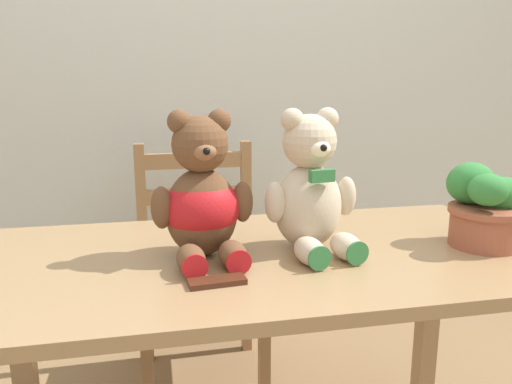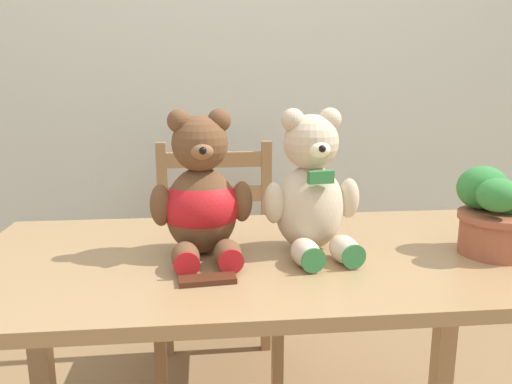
{
  "view_description": "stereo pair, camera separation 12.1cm",
  "coord_description": "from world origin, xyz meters",
  "px_view_note": "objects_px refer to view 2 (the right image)",
  "views": [
    {
      "loc": [
        -0.25,
        -0.78,
        1.15
      ],
      "look_at": [
        -0.01,
        0.37,
        0.89
      ],
      "focal_mm": 35.0,
      "sensor_mm": 36.0,
      "label": 1
    },
    {
      "loc": [
        -0.14,
        -0.8,
        1.15
      ],
      "look_at": [
        -0.01,
        0.37,
        0.89
      ],
      "focal_mm": 35.0,
      "sensor_mm": 36.0,
      "label": 2
    }
  ],
  "objects_px": {
    "teddy_bear_right": "(312,191)",
    "wooden_chair_behind": "(217,263)",
    "potted_plant": "(497,213)",
    "chocolate_bar": "(207,280)",
    "teddy_bear_left": "(201,198)"
  },
  "relations": [
    {
      "from": "teddy_bear_left",
      "to": "chocolate_bar",
      "type": "bearing_deg",
      "value": 87.71
    },
    {
      "from": "teddy_bear_right",
      "to": "wooden_chair_behind",
      "type": "bearing_deg",
      "value": -80.75
    },
    {
      "from": "potted_plant",
      "to": "chocolate_bar",
      "type": "relative_size",
      "value": 1.75
    },
    {
      "from": "teddy_bear_right",
      "to": "teddy_bear_left",
      "type": "bearing_deg",
      "value": -9.11
    },
    {
      "from": "teddy_bear_left",
      "to": "potted_plant",
      "type": "height_order",
      "value": "teddy_bear_left"
    },
    {
      "from": "wooden_chair_behind",
      "to": "potted_plant",
      "type": "bearing_deg",
      "value": 131.32
    },
    {
      "from": "potted_plant",
      "to": "chocolate_bar",
      "type": "distance_m",
      "value": 0.72
    },
    {
      "from": "teddy_bear_left",
      "to": "teddy_bear_right",
      "type": "distance_m",
      "value": 0.27
    },
    {
      "from": "teddy_bear_left",
      "to": "teddy_bear_right",
      "type": "xyz_separation_m",
      "value": [
        0.27,
        -0.0,
        0.01
      ]
    },
    {
      "from": "wooden_chair_behind",
      "to": "potted_plant",
      "type": "height_order",
      "value": "potted_plant"
    },
    {
      "from": "teddy_bear_left",
      "to": "chocolate_bar",
      "type": "xyz_separation_m",
      "value": [
        0.01,
        -0.18,
        -0.13
      ]
    },
    {
      "from": "teddy_bear_left",
      "to": "teddy_bear_right",
      "type": "height_order",
      "value": "same"
    },
    {
      "from": "wooden_chair_behind",
      "to": "teddy_bear_right",
      "type": "height_order",
      "value": "teddy_bear_right"
    },
    {
      "from": "teddy_bear_right",
      "to": "potted_plant",
      "type": "xyz_separation_m",
      "value": [
        0.44,
        -0.06,
        -0.05
      ]
    },
    {
      "from": "teddy_bear_right",
      "to": "potted_plant",
      "type": "height_order",
      "value": "teddy_bear_right"
    }
  ]
}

